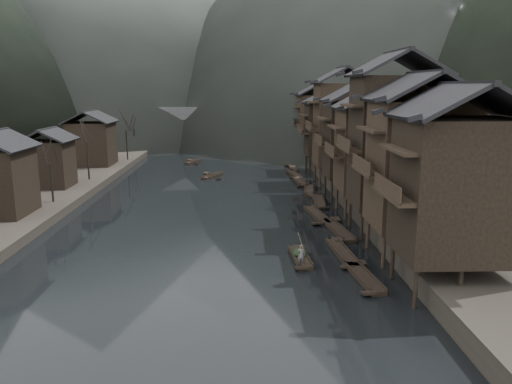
{
  "coord_description": "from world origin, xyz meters",
  "views": [
    {
      "loc": [
        3.65,
        -38.67,
        13.41
      ],
      "look_at": [
        5.09,
        12.64,
        2.5
      ],
      "focal_mm": 35.0,
      "sensor_mm": 36.0,
      "label": 1
    }
  ],
  "objects": [
    {
      "name": "moored_sampans",
      "position": [
        11.94,
        24.61,
        0.2
      ],
      "size": [
        3.21,
        67.26,
        0.47
      ],
      "color": "black",
      "rests_on": "water"
    },
    {
      "name": "water",
      "position": [
        0.0,
        0.0,
        0.0
      ],
      "size": [
        300.0,
        300.0,
        0.0
      ],
      "primitive_type": "plane",
      "color": "black",
      "rests_on": "ground"
    },
    {
      "name": "stone_bridge",
      "position": [
        -0.0,
        72.0,
        5.11
      ],
      "size": [
        40.0,
        6.0,
        9.0
      ],
      "color": "#4C4C4F",
      "rests_on": "ground"
    },
    {
      "name": "cargo_heap",
      "position": [
        8.19,
        -1.12,
        0.8
      ],
      "size": [
        1.19,
        1.56,
        0.71
      ],
      "primitive_type": "ellipsoid",
      "color": "black",
      "rests_on": "hero_sampan"
    },
    {
      "name": "hero_sampan",
      "position": [
        8.17,
        -1.36,
        0.2
      ],
      "size": [
        1.48,
        5.45,
        0.44
      ],
      "color": "black",
      "rests_on": "water"
    },
    {
      "name": "right_bank",
      "position": [
        35.0,
        40.0,
        0.9
      ],
      "size": [
        40.0,
        200.0,
        1.8
      ],
      "primitive_type": "cube",
      "color": "#2D2823",
      "rests_on": "ground"
    },
    {
      "name": "midriver_boats",
      "position": [
        -2.93,
        42.42,
        0.2
      ],
      "size": [
        7.13,
        19.46,
        0.44
      ],
      "color": "black",
      "rests_on": "water"
    },
    {
      "name": "left_houses",
      "position": [
        -20.5,
        20.12,
        5.66
      ],
      "size": [
        8.1,
        53.2,
        8.73
      ],
      "color": "black",
      "rests_on": "left_bank"
    },
    {
      "name": "bamboo_pole",
      "position": [
        8.24,
        -3.25,
        3.91
      ],
      "size": [
        1.28,
        2.28,
        3.6
      ],
      "primitive_type": "cylinder",
      "rotation": [
        0.61,
        0.0,
        -0.5
      ],
      "color": "#8C7A51",
      "rests_on": "boatman"
    },
    {
      "name": "stilt_houses",
      "position": [
        17.28,
        18.85,
        9.1
      ],
      "size": [
        9.0,
        67.6,
        16.71
      ],
      "color": "black",
      "rests_on": "ground"
    },
    {
      "name": "bare_trees",
      "position": [
        -17.0,
        24.47,
        6.2
      ],
      "size": [
        3.64,
        74.76,
        7.27
      ],
      "color": "black",
      "rests_on": "left_bank"
    },
    {
      "name": "boatman",
      "position": [
        8.04,
        -3.25,
        1.27
      ],
      "size": [
        0.67,
        0.51,
        1.67
      ],
      "primitive_type": "imported",
      "rotation": [
        0.0,
        0.0,
        2.95
      ],
      "color": "slate",
      "rests_on": "hero_sampan"
    }
  ]
}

